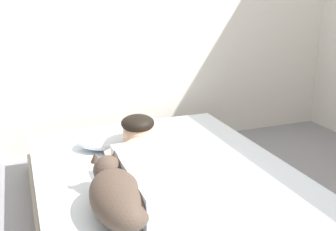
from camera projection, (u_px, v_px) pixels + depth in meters
bed at (170, 200)px, 2.26m from camera, size 1.45×2.02×0.28m
pillow at (118, 138)px, 2.63m from camera, size 0.52×0.32×0.11m
person_lying at (158, 165)px, 2.12m from camera, size 0.43×0.92×0.27m
dog at (118, 194)px, 1.82m from camera, size 0.26×0.57×0.21m
coffee_cup at (175, 147)px, 2.53m from camera, size 0.12×0.09×0.07m
cell_phone at (161, 210)px, 1.88m from camera, size 0.07×0.14×0.01m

